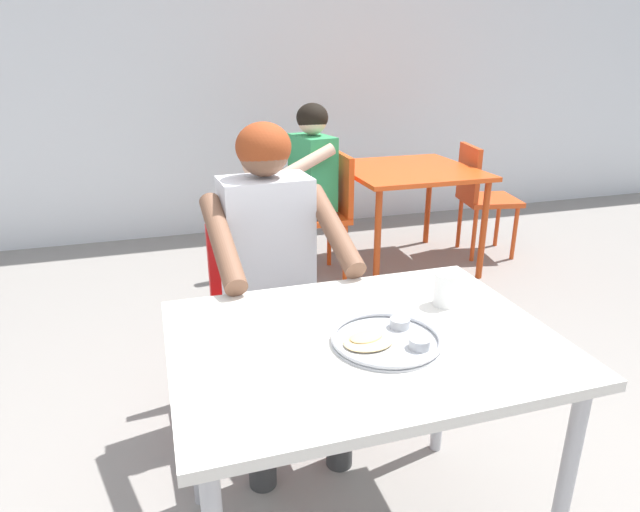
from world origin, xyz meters
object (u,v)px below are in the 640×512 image
(chair_red_left, at_px, (325,206))
(chair_red_right, at_px, (480,192))
(thali_tray, at_px, (387,339))
(chair_foreground, at_px, (262,301))
(table_background_red, at_px, (408,179))
(drinking_cup, at_px, (446,288))
(table_foreground, at_px, (362,363))
(patron_background, at_px, (300,178))
(diner_foreground, at_px, (273,261))

(chair_red_left, height_order, chair_red_right, chair_red_left)
(thali_tray, distance_m, chair_foreground, 0.98)
(chair_foreground, relative_size, table_background_red, 0.90)
(drinking_cup, xyz_separation_m, chair_foreground, (-0.42, 0.76, -0.33))
(table_background_red, distance_m, chair_red_right, 0.65)
(table_foreground, xyz_separation_m, patron_background, (0.41, 2.18, 0.04))
(chair_foreground, bearing_deg, chair_red_right, 35.12)
(thali_tray, bearing_deg, diner_foreground, 101.83)
(table_foreground, distance_m, chair_foreground, 0.90)
(chair_foreground, relative_size, diner_foreground, 0.65)
(drinking_cup, relative_size, chair_red_left, 0.12)
(thali_tray, bearing_deg, patron_background, 80.65)
(drinking_cup, bearing_deg, table_foreground, -160.29)
(drinking_cup, height_order, patron_background, patron_background)
(chair_foreground, relative_size, chair_red_left, 0.95)
(drinking_cup, bearing_deg, chair_foreground, 119.13)
(chair_red_left, bearing_deg, diner_foreground, -114.50)
(drinking_cup, distance_m, chair_red_right, 2.64)
(table_foreground, xyz_separation_m, drinking_cup, (0.31, 0.11, 0.14))
(table_background_red, height_order, patron_background, patron_background)
(table_foreground, relative_size, chair_foreground, 1.28)
(drinking_cup, distance_m, table_background_red, 2.27)
(diner_foreground, xyz_separation_m, chair_red_left, (0.69, 1.51, -0.24))
(table_foreground, height_order, table_background_red, table_foreground)
(drinking_cup, bearing_deg, chair_red_left, 82.48)
(chair_red_right, bearing_deg, diner_foreground, -140.81)
(table_foreground, bearing_deg, drinking_cup, 19.71)
(diner_foreground, distance_m, chair_red_right, 2.51)
(drinking_cup, relative_size, chair_foreground, 0.13)
(table_foreground, xyz_separation_m, chair_red_left, (0.58, 2.17, -0.17))
(thali_tray, bearing_deg, table_foreground, 132.58)
(thali_tray, height_order, chair_foreground, chair_foreground)
(drinking_cup, xyz_separation_m, table_background_red, (0.89, 2.08, -0.17))
(table_foreground, height_order, patron_background, patron_background)
(chair_foreground, xyz_separation_m, chair_red_right, (1.95, 1.37, 0.00))
(drinking_cup, distance_m, chair_foreground, 0.93)
(table_foreground, height_order, chair_red_left, chair_red_left)
(diner_foreground, bearing_deg, chair_foreground, 92.41)
(thali_tray, distance_m, diner_foreground, 0.73)
(thali_tray, height_order, patron_background, patron_background)
(table_background_red, relative_size, patron_background, 0.77)
(patron_background, bearing_deg, diner_foreground, -108.81)
(drinking_cup, xyz_separation_m, chair_red_right, (1.52, 2.13, -0.32))
(thali_tray, distance_m, drinking_cup, 0.31)
(chair_foreground, xyz_separation_m, table_background_red, (1.32, 1.32, 0.16))
(table_foreground, bearing_deg, patron_background, 79.23)
(table_foreground, distance_m, table_background_red, 2.51)
(diner_foreground, xyz_separation_m, chair_red_right, (1.94, 1.58, -0.25))
(drinking_cup, distance_m, patron_background, 2.07)
(table_background_red, bearing_deg, chair_foreground, -134.88)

